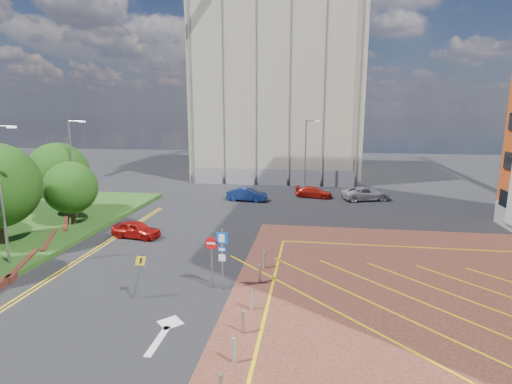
% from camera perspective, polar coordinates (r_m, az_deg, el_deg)
% --- Properties ---
extents(ground, '(140.00, 140.00, 0.00)m').
position_cam_1_polar(ground, '(20.50, -6.83, -14.66)').
color(ground, black).
rests_on(ground, ground).
extents(retaining_wall, '(6.06, 20.33, 0.40)m').
position_cam_1_polar(retaining_wall, '(27.35, -30.58, -8.93)').
color(retaining_wall, brown).
rests_on(retaining_wall, ground).
extents(tree_c, '(4.00, 4.00, 4.90)m').
position_cam_1_polar(tree_c, '(33.81, -24.97, 0.57)').
color(tree_c, '#3D2B1C').
rests_on(tree_c, grass_bed).
extents(tree_d, '(5.00, 5.00, 6.08)m').
position_cam_1_polar(tree_d, '(37.82, -26.41, 2.55)').
color(tree_d, '#3D2B1C').
rests_on(tree_d, grass_bed).
extents(lamp_left_near, '(1.53, 0.16, 8.00)m').
position_cam_1_polar(lamp_left_near, '(26.65, -32.61, 0.30)').
color(lamp_left_near, '#9EA0A8').
rests_on(lamp_left_near, grass_bed).
extents(lamp_left_far, '(1.53, 0.16, 8.00)m').
position_cam_1_polar(lamp_left_far, '(35.75, -24.67, 3.53)').
color(lamp_left_far, '#9EA0A8').
rests_on(lamp_left_far, grass_bed).
extents(lamp_back, '(1.53, 0.16, 8.00)m').
position_cam_1_polar(lamp_back, '(45.95, 7.19, 5.70)').
color(lamp_back, '#9EA0A8').
rests_on(lamp_back, ground).
extents(sign_cluster, '(1.17, 0.12, 3.20)m').
position_cam_1_polar(sign_cluster, '(20.54, -5.43, -8.64)').
color(sign_cluster, '#9EA0A8').
rests_on(sign_cluster, ground).
extents(warning_sign, '(0.79, 0.42, 2.25)m').
position_cam_1_polar(warning_sign, '(20.35, -16.41, -10.86)').
color(warning_sign, '#9EA0A8').
rests_on(warning_sign, ground).
extents(bollard_row, '(0.14, 11.14, 0.90)m').
position_cam_1_polar(bollard_row, '(18.39, -1.05, -16.19)').
color(bollard_row, '#9EA0A8').
rests_on(bollard_row, forecourt).
extents(construction_building, '(21.20, 19.20, 22.00)m').
position_cam_1_polar(construction_building, '(57.95, 3.48, 13.56)').
color(construction_building, '#ACA38D').
rests_on(construction_building, ground).
extents(construction_fence, '(21.60, 0.06, 2.00)m').
position_cam_1_polar(construction_fence, '(48.54, 3.51, 2.09)').
color(construction_fence, gray).
rests_on(construction_fence, ground).
extents(car_red_left, '(3.76, 2.02, 1.22)m').
position_cam_1_polar(car_red_left, '(30.12, -16.74, -5.15)').
color(car_red_left, '#A3110E').
rests_on(car_red_left, ground).
extents(car_blue_back, '(4.17, 1.85, 1.33)m').
position_cam_1_polar(car_blue_back, '(40.38, -1.31, -0.34)').
color(car_blue_back, navy).
rests_on(car_blue_back, ground).
extents(car_red_back, '(4.11, 2.38, 1.12)m').
position_cam_1_polar(car_red_back, '(42.44, 8.24, -0.01)').
color(car_red_back, red).
rests_on(car_red_back, ground).
extents(car_silver_back, '(5.30, 3.54, 1.35)m').
position_cam_1_polar(car_silver_back, '(42.21, 15.39, -0.22)').
color(car_silver_back, silver).
rests_on(car_silver_back, ground).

